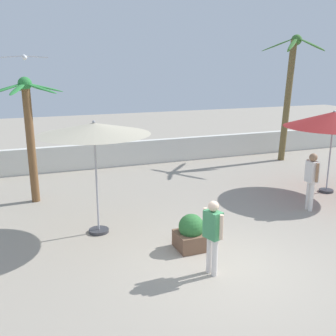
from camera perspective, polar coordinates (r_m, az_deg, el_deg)
name	(u,v)px	position (r m, az deg, el deg)	size (l,w,h in m)	color
ground_plane	(223,267)	(8.88, 7.93, -13.87)	(56.00, 56.00, 0.00)	#9E9384
boundary_wall	(116,154)	(17.09, -7.43, 1.95)	(25.20, 0.30, 1.03)	silver
patio_umbrella_0	(94,130)	(9.86, -10.54, 5.40)	(2.77, 2.77, 2.91)	#333338
patio_umbrella_2	(334,120)	(14.16, 22.63, 6.41)	(3.18, 3.18, 2.78)	#333338
palm_tree_0	(29,121)	(12.85, -19.34, 6.34)	(2.16, 2.18, 3.88)	brown
palm_tree_1	(290,84)	(18.58, 17.09, 11.40)	(2.73, 2.82, 5.47)	brown
guest_0	(312,176)	(12.37, 19.88, -1.09)	(0.27, 0.56, 1.73)	silver
guest_1	(213,231)	(8.18, 6.43, -8.92)	(0.33, 0.54, 1.59)	silver
seagull_0	(24,57)	(10.94, -19.87, 14.72)	(1.12, 0.38, 0.14)	white
planter	(191,233)	(9.46, 3.34, -9.31)	(0.70, 0.70, 0.85)	brown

